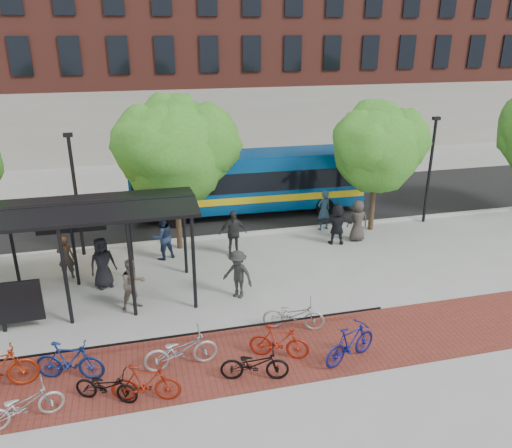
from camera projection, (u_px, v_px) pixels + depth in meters
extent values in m
plane|color=#9E9E99|center=(267.00, 274.00, 19.34)|extent=(160.00, 160.00, 0.00)
cube|color=black|center=(227.00, 207.00, 26.58)|extent=(160.00, 8.00, 0.01)
cube|color=#B7B7B2|center=(244.00, 234.00, 22.94)|extent=(160.00, 0.25, 0.12)
cube|color=maroon|center=(245.00, 357.00, 14.37)|extent=(24.00, 3.00, 0.01)
cube|color=black|center=(196.00, 346.00, 14.89)|extent=(12.00, 0.05, 0.95)
cube|color=brown|center=(302.00, 15.00, 41.50)|extent=(55.00, 14.00, 20.00)
cylinder|color=black|center=(13.00, 249.00, 17.48)|extent=(0.12, 0.12, 3.30)
cylinder|color=black|center=(65.00, 277.00, 15.49)|extent=(0.12, 0.12, 3.30)
cylinder|color=black|center=(73.00, 244.00, 17.93)|extent=(0.12, 0.12, 3.30)
cylinder|color=black|center=(131.00, 270.00, 15.94)|extent=(0.12, 0.12, 3.30)
cylinder|color=black|center=(130.00, 238.00, 18.38)|extent=(0.12, 0.12, 3.30)
cylinder|color=black|center=(194.00, 263.00, 16.40)|extent=(0.12, 0.12, 3.30)
cylinder|color=black|center=(185.00, 233.00, 18.84)|extent=(0.12, 0.12, 3.30)
cube|color=black|center=(25.00, 219.00, 15.20)|extent=(10.60, 1.65, 0.29)
cube|color=black|center=(32.00, 204.00, 16.47)|extent=(10.60, 1.65, 0.29)
cube|color=black|center=(38.00, 209.00, 17.24)|extent=(9.00, 0.10, 0.40)
cube|color=black|center=(71.00, 223.00, 17.75)|extent=(2.40, 0.12, 0.70)
cube|color=#FF7200|center=(71.00, 222.00, 17.82)|extent=(2.20, 0.02, 0.55)
cylinder|color=#382619|center=(178.00, 221.00, 21.19)|extent=(0.24, 0.24, 2.52)
sphere|color=#34731E|center=(174.00, 153.00, 20.13)|extent=(4.20, 4.20, 4.20)
sphere|color=#34731E|center=(199.00, 143.00, 20.44)|extent=(3.36, 3.36, 3.36)
sphere|color=#34731E|center=(153.00, 145.00, 19.52)|extent=(3.15, 3.15, 3.15)
sphere|color=#34731E|center=(175.00, 131.00, 20.22)|extent=(2.94, 2.94, 2.94)
cylinder|color=#382619|center=(372.00, 206.00, 23.27)|extent=(0.24, 0.24, 2.27)
sphere|color=#34731E|center=(377.00, 150.00, 22.31)|extent=(3.80, 3.80, 3.80)
sphere|color=#34731E|center=(395.00, 142.00, 22.60)|extent=(3.04, 3.04, 3.04)
sphere|color=#34731E|center=(365.00, 144.00, 21.72)|extent=(2.85, 2.85, 2.85)
sphere|color=#34731E|center=(377.00, 131.00, 22.41)|extent=(2.66, 2.66, 2.66)
cylinder|color=black|center=(76.00, 198.00, 20.11)|extent=(0.14, 0.14, 5.00)
cube|color=black|center=(68.00, 135.00, 19.19)|extent=(0.35, 0.20, 0.15)
cylinder|color=black|center=(429.00, 172.00, 23.73)|extent=(0.14, 0.14, 5.00)
cube|color=black|center=(436.00, 118.00, 22.81)|extent=(0.35, 0.20, 0.15)
cube|color=navy|center=(248.00, 180.00, 25.14)|extent=(11.70, 2.87, 2.67)
cube|color=black|center=(248.00, 176.00, 25.06)|extent=(11.47, 2.90, 0.97)
cube|color=yellow|center=(248.00, 192.00, 25.37)|extent=(11.59, 2.92, 0.34)
cube|color=navy|center=(248.00, 155.00, 24.67)|extent=(11.46, 2.61, 0.17)
cylinder|color=black|center=(177.00, 218.00, 23.72)|extent=(0.94, 0.30, 0.93)
cylinder|color=black|center=(173.00, 202.00, 26.01)|extent=(0.94, 0.30, 0.93)
cylinder|color=black|center=(325.00, 207.00, 25.20)|extent=(0.94, 0.30, 0.93)
cylinder|color=black|center=(310.00, 193.00, 27.49)|extent=(0.94, 0.30, 0.93)
imported|color=#9E9EA0|center=(23.00, 405.00, 11.85)|extent=(1.96, 1.14, 0.98)
imported|color=navy|center=(69.00, 361.00, 13.30)|extent=(1.97, 1.08, 1.14)
imported|color=black|center=(106.00, 386.00, 12.56)|extent=(1.77, 1.23, 0.88)
imported|color=maroon|center=(146.00, 383.00, 12.52)|extent=(1.83, 0.87, 1.06)
imported|color=#9A9A9D|center=(181.00, 350.00, 13.81)|extent=(2.12, 0.89, 1.09)
imported|color=black|center=(255.00, 364.00, 13.32)|extent=(1.95, 1.06, 0.97)
imported|color=#9E1F0E|center=(279.00, 342.00, 14.21)|extent=(1.78, 1.15, 1.04)
imported|color=#9D9D9F|center=(294.00, 315.00, 15.59)|extent=(2.05, 1.28, 1.02)
imported|color=navy|center=(351.00, 343.00, 14.06)|extent=(1.96, 1.23, 1.14)
imported|color=black|center=(102.00, 263.00, 18.03)|extent=(1.10, 0.93, 1.92)
imported|color=#38302D|center=(66.00, 258.00, 18.71)|extent=(0.67, 0.49, 1.70)
imported|color=#1D2A44|center=(162.00, 237.00, 20.28)|extent=(1.16, 1.06, 1.95)
imported|color=#2A2A2A|center=(233.00, 233.00, 20.61)|extent=(1.16, 0.49, 1.97)
imported|color=black|center=(337.00, 224.00, 21.75)|extent=(1.79, 0.99, 1.84)
imported|color=#39322E|center=(358.00, 221.00, 22.10)|extent=(0.97, 0.69, 1.87)
imported|color=#20364A|center=(324.00, 210.00, 23.29)|extent=(0.80, 0.63, 1.93)
imported|color=brown|center=(133.00, 285.00, 16.60)|extent=(1.09, 0.99, 1.81)
imported|color=#262626|center=(238.00, 274.00, 17.34)|extent=(1.29, 1.27, 1.78)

